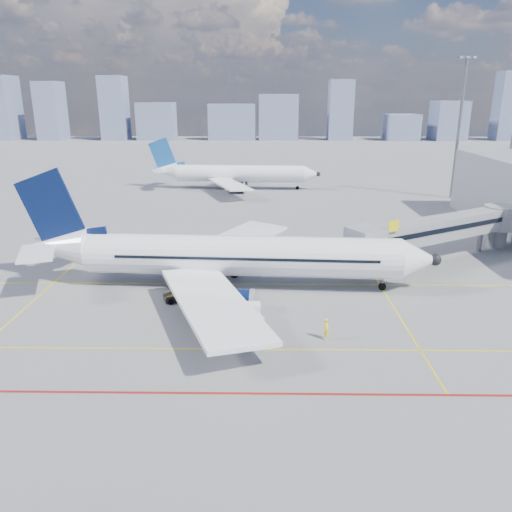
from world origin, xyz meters
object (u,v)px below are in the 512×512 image
at_px(main_aircraft, 224,256).
at_px(cargo_dolly, 243,313).
at_px(second_aircraft, 233,174).
at_px(ramp_worker, 326,329).
at_px(belt_loader, 185,294).
at_px(baggage_tug, 249,320).

bearing_deg(main_aircraft, cargo_dolly, -72.49).
height_order(second_aircraft, ramp_worker, second_aircraft).
xyz_separation_m(main_aircraft, belt_loader, (-3.45, -3.64, -2.65)).
bearing_deg(ramp_worker, baggage_tug, 77.88).
relative_size(cargo_dolly, ramp_worker, 1.82).
bearing_deg(main_aircraft, ramp_worker, -49.06).
xyz_separation_m(second_aircraft, ramp_worker, (11.43, -68.12, -2.34)).
relative_size(main_aircraft, belt_loader, 7.82).
relative_size(baggage_tug, ramp_worker, 1.33).
height_order(main_aircraft, cargo_dolly, main_aircraft).
distance_m(cargo_dolly, ramp_worker, 7.38).
distance_m(baggage_tug, ramp_worker, 6.54).
height_order(main_aircraft, baggage_tug, main_aircraft).
relative_size(baggage_tug, cargo_dolly, 0.73).
xyz_separation_m(second_aircraft, belt_loader, (-1.06, -60.13, -2.66)).
bearing_deg(cargo_dolly, second_aircraft, 93.62).
distance_m(second_aircraft, belt_loader, 60.19).
bearing_deg(baggage_tug, main_aircraft, 85.17).
relative_size(main_aircraft, second_aircraft, 1.18).
xyz_separation_m(cargo_dolly, belt_loader, (-5.70, 5.10, -0.39)).
distance_m(main_aircraft, second_aircraft, 56.54).
height_order(baggage_tug, ramp_worker, ramp_worker).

